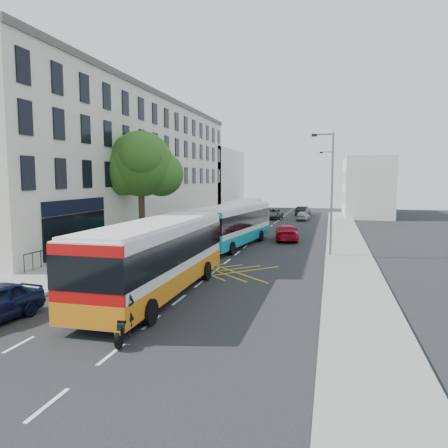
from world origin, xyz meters
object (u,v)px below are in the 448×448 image
Objects in this scene: parked_car_silver at (93,267)px; distant_car_dark at (303,211)px; lamp_far at (331,184)px; motorbike at (125,314)px; pedestrian_far at (71,258)px; bus_near at (157,256)px; red_hatchback at (287,233)px; distant_car_silver at (303,216)px; lamp_near at (330,188)px; bus_mid at (233,224)px; bus_far at (243,214)px; street_tree at (141,165)px; distant_car_grey at (273,214)px.

parked_car_silver is 0.95× the size of distant_car_dark.
lamp_far reaches higher than motorbike.
distant_car_dark is at bearing -85.71° from pedestrian_far.
lamp_far is 0.68× the size of bus_near.
distant_car_silver is (0.24, 17.96, -0.07)m from red_hatchback.
lamp_near is 15.66m from parked_car_silver.
bus_near is 1.02× the size of bus_mid.
lamp_near reaches higher than bus_far.
street_tree is at bearing 67.39° from distant_car_silver.
bus_mid is at bearing 89.35° from bus_near.
bus_mid is 11.82m from bus_far.
motorbike reaches higher than distant_car_silver.
bus_far is (-8.78, 14.91, -3.07)m from lamp_near.
lamp_near is at bearing 104.56° from distant_car_dark.
red_hatchback is (11.22, 4.24, -5.63)m from street_tree.
motorbike reaches higher than red_hatchback.
distant_car_grey is at bearing 71.91° from street_tree.
distant_car_dark is (8.16, 40.79, 0.03)m from parked_car_silver.
lamp_near reaches higher than bus_mid.
street_tree is at bearing 13.15° from red_hatchback.
bus_mid is (-7.21, -16.80, -2.94)m from lamp_far.
bus_mid is 2.43× the size of distant_car_grey.
lamp_near is 20.00m from lamp_far.
red_hatchback is at bearing 67.07° from parked_car_silver.
lamp_far is 10.25m from distant_car_grey.
lamp_far reaches higher than pedestrian_far.
lamp_near is at bearing -127.64° from pedestrian_far.
bus_mid is 2.82× the size of distant_car_dark.
distant_car_grey is at bearing 63.52° from distant_car_dark.
bus_near is (-7.44, -31.38, -2.87)m from lamp_far.
pedestrian_far is (-5.80, 2.20, -0.75)m from bus_near.
parked_car_silver is 2.30× the size of pedestrian_far.
red_hatchback and distant_car_grey have the same top height.
lamp_far is at bearing -41.36° from distant_car_grey.
bus_far is at bearing -82.85° from pedestrian_far.
pedestrian_far is (-6.03, -12.38, -0.67)m from bus_mid.
parked_car_silver is 36.03m from distant_car_grey.
bus_near is 4.87m from parked_car_silver.
pedestrian_far is (-1.45, 0.32, 0.36)m from parked_car_silver.
red_hatchback is 1.11× the size of distant_car_dark.
parked_car_silver is 1.13× the size of distant_car_silver.
bus_near reaches higher than red_hatchback.
distant_car_grey is 4.00m from distant_car_silver.
lamp_near is 1.68× the size of distant_car_grey.
distant_car_grey is at bearing 138.79° from lamp_far.
parked_car_silver is at bearing -102.19° from bus_mid.
parked_car_silver is at bearing -97.62° from distant_car_grey.
bus_far is at bearing 120.50° from lamp_near.
street_tree is 13.33m from pedestrian_far.
street_tree reaches higher than parked_car_silver.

